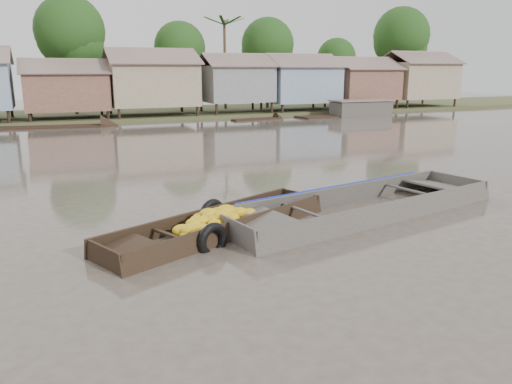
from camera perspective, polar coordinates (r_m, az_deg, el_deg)
name	(u,v)px	position (r m, az deg, el deg)	size (l,w,h in m)	color
ground	(299,228)	(12.34, 4.92, -4.16)	(120.00, 120.00, 0.00)	#4D443B
riverbank	(152,78)	(43.08, -11.79, 12.63)	(120.00, 12.47, 10.22)	#384723
banana_boat	(217,225)	(11.93, -4.51, -3.80)	(6.31, 3.85, 0.87)	black
viewer_boat	(363,210)	(13.88, 12.10, -2.02)	(8.76, 3.84, 0.68)	#3C3733
distant_boats	(331,115)	(40.39, 8.53, 8.67)	(35.14, 15.93, 1.38)	black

